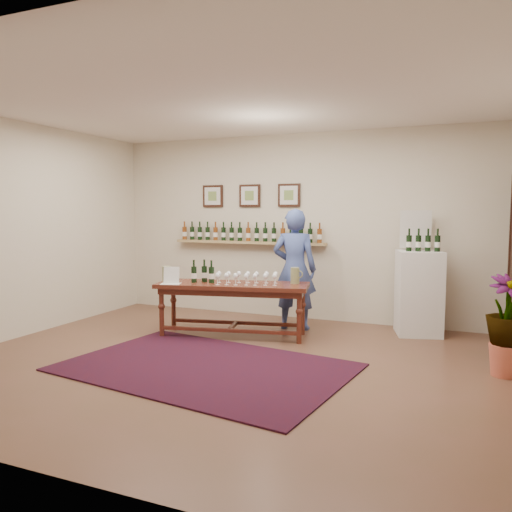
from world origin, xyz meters
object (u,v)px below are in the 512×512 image
at_px(display_pedestal, 419,293).
at_px(person, 295,269).
at_px(tasting_table, 233,291).
at_px(potted_plant, 506,326).

relative_size(display_pedestal, person, 0.67).
relative_size(tasting_table, person, 1.23).
height_order(potted_plant, person, person).
distance_m(display_pedestal, person, 1.68).
bearing_deg(display_pedestal, tasting_table, -155.15).
xyz_separation_m(potted_plant, person, (-2.57, 1.10, 0.32)).
xyz_separation_m(tasting_table, potted_plant, (3.19, -0.41, -0.08)).
bearing_deg(tasting_table, display_pedestal, 12.85).
relative_size(tasting_table, display_pedestal, 1.85).
relative_size(display_pedestal, potted_plant, 1.27).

